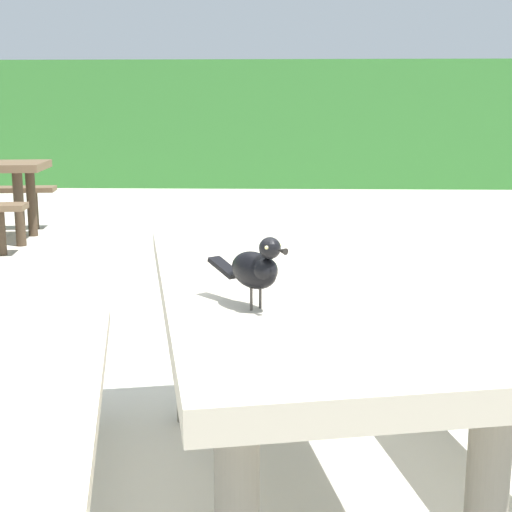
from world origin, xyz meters
name	(u,v)px	position (x,y,z in m)	size (l,w,h in m)	color
ground_plane	(253,466)	(0.00, 0.00, 0.00)	(60.00, 60.00, 0.00)	beige
hedge_wall	(276,124)	(0.00, 9.90, 0.99)	(28.00, 1.86, 1.97)	#387A33
picnic_table_foreground	(293,337)	(0.13, -0.27, 0.56)	(1.99, 2.01, 0.74)	#B2A893
bird_grackle	(257,268)	(0.03, -0.63, 0.84)	(0.21, 0.23, 0.18)	black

